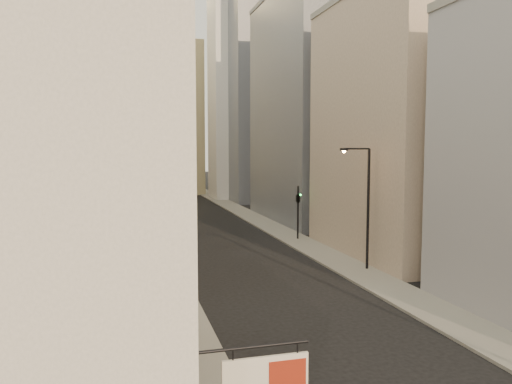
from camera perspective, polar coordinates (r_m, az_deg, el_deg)
name	(u,v)px	position (r m, az deg, el deg)	size (l,w,h in m)	color
sidewalk_left	(143,219)	(60.88, -12.79, -3.05)	(3.00, 140.00, 0.15)	gray
sidewalk_right	(249,215)	(62.75, -0.83, -2.69)	(3.00, 140.00, 0.15)	gray
near_building_left	(43,238)	(14.60, -23.19, -4.82)	(8.30, 23.04, 12.30)	#50231F
left_bldg_beige	(66,156)	(31.41, -20.86, 3.89)	(8.00, 12.00, 16.00)	gray
left_bldg_grey	(84,131)	(47.38, -19.04, 6.61)	(8.00, 16.00, 20.00)	#94949A
left_bldg_tan	(95,148)	(65.33, -17.96, 4.78)	(8.00, 18.00, 17.00)	tan
left_bldg_wingrid	(100,127)	(85.39, -17.38, 7.12)	(8.00, 20.00, 24.00)	gray
right_bldg_beige	(395,129)	(41.03, 15.60, 7.00)	(8.00, 16.00, 20.00)	gray
right_bldg_wingrid	(305,110)	(59.27, 5.60, 9.36)	(8.00, 20.00, 26.00)	gray
highrise	(280,48)	(89.19, 2.78, 16.08)	(21.00, 23.00, 51.20)	gray
clock_tower	(162,100)	(98.02, -10.66, 10.25)	(14.00, 14.00, 44.90)	tan
white_tower	(235,88)	(85.99, -2.42, 11.74)	(8.00, 8.00, 41.50)	silver
streetlamp_mid	(365,201)	(34.86, 12.38, -1.04)	(2.22, 0.22, 8.47)	black
traffic_light_left	(151,203)	(45.40, -11.94, -1.20)	(0.59, 0.52, 5.00)	black
traffic_light_right	(298,198)	(45.90, 4.82, -0.71)	(0.65, 0.64, 5.00)	black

